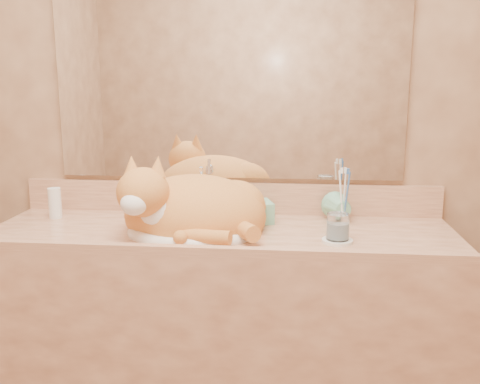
# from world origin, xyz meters

# --- Properties ---
(wall_back) EXTENTS (2.40, 0.02, 2.50)m
(wall_back) POSITION_xyz_m (0.00, 1.00, 1.25)
(wall_back) COLOR brown
(wall_back) RESTS_ON ground
(vanity_counter) EXTENTS (1.60, 0.55, 0.85)m
(vanity_counter) POSITION_xyz_m (0.00, 0.72, 0.42)
(vanity_counter) COLOR #9B6245
(vanity_counter) RESTS_ON floor
(mirror) EXTENTS (1.30, 0.02, 0.80)m
(mirror) POSITION_xyz_m (0.00, 0.99, 1.39)
(mirror) COLOR white
(mirror) RESTS_ON wall_back
(sink_basin) EXTENTS (0.47, 0.41, 0.14)m
(sink_basin) POSITION_xyz_m (-0.09, 0.70, 0.92)
(sink_basin) COLOR white
(sink_basin) RESTS_ON vanity_counter
(faucet) EXTENTS (0.05, 0.13, 0.18)m
(faucet) POSITION_xyz_m (-0.09, 0.87, 0.94)
(faucet) COLOR white
(faucet) RESTS_ON vanity_counter
(cat) EXTENTS (0.50, 0.41, 0.27)m
(cat) POSITION_xyz_m (-0.11, 0.72, 0.94)
(cat) COLOR #C6702D
(cat) RESTS_ON sink_basin
(soap_dispenser) EXTENTS (0.10, 0.10, 0.17)m
(soap_dispenser) POSITION_xyz_m (0.15, 0.81, 0.94)
(soap_dispenser) COLOR #74BB98
(soap_dispenser) RESTS_ON vanity_counter
(toothbrush_cup) EXTENTS (0.13, 0.13, 0.09)m
(toothbrush_cup) POSITION_xyz_m (0.43, 0.86, 0.90)
(toothbrush_cup) COLOR #74BB98
(toothbrush_cup) RESTS_ON vanity_counter
(toothbrushes) EXTENTS (0.03, 0.03, 0.21)m
(toothbrushes) POSITION_xyz_m (0.43, 0.86, 0.97)
(toothbrushes) COLOR white
(toothbrushes) RESTS_ON toothbrush_cup
(saucer) EXTENTS (0.10, 0.10, 0.01)m
(saucer) POSITION_xyz_m (0.39, 0.64, 0.85)
(saucer) COLOR white
(saucer) RESTS_ON vanity_counter
(water_glass) EXTENTS (0.07, 0.07, 0.08)m
(water_glass) POSITION_xyz_m (0.39, 0.64, 0.90)
(water_glass) COLOR silver
(water_glass) RESTS_ON saucer
(lotion_bottle) EXTENTS (0.05, 0.05, 0.11)m
(lotion_bottle) POSITION_xyz_m (-0.64, 0.85, 0.91)
(lotion_bottle) COLOR white
(lotion_bottle) RESTS_ON vanity_counter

